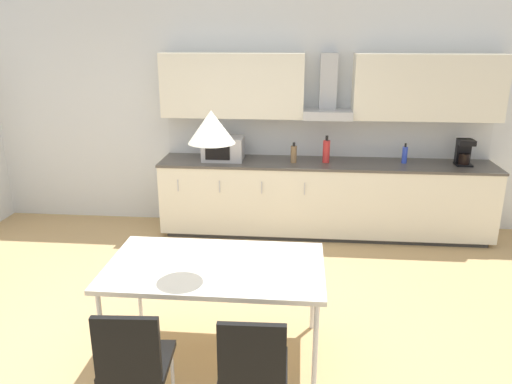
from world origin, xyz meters
The scene contains 14 objects.
ground_plane centered at (0.00, 0.00, -0.01)m, with size 9.39×7.58×0.02m, color tan.
wall_back centered at (0.00, 2.58, 1.44)m, with size 7.51×0.10×2.88m, color silver.
kitchen_counter centered at (1.04, 2.21, 0.45)m, with size 3.92×0.67×0.90m.
backsplash_tile centered at (1.04, 2.51, 1.13)m, with size 3.90×0.02×0.46m, color silver.
upper_wall_cabinets centered at (1.04, 2.36, 1.75)m, with size 3.90×0.40×0.74m.
microwave centered at (-0.18, 2.21, 1.04)m, with size 0.48×0.35×0.28m.
coffee_maker centered at (2.61, 2.23, 1.04)m, with size 0.18×0.19×0.30m.
bottle_red centered at (1.04, 2.20, 1.03)m, with size 0.08×0.08×0.32m.
bottle_blue centered at (1.95, 2.25, 1.00)m, with size 0.06×0.06×0.23m.
bottle_brown centered at (0.66, 2.16, 1.00)m, with size 0.07×0.07×0.24m.
dining_table centered at (0.14, -0.28, 0.70)m, with size 1.58×0.92×0.74m.
chair_near_left centered at (-0.21, -1.12, 0.53)m, with size 0.42×0.42×0.87m.
chair_near_right centered at (0.50, -1.12, 0.53)m, with size 0.41×0.41×0.87m.
pendant_lamp centered at (0.14, -0.28, 1.76)m, with size 0.32×0.32×0.22m, color silver.
Camera 1 is at (0.74, -3.54, 2.37)m, focal length 35.00 mm.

